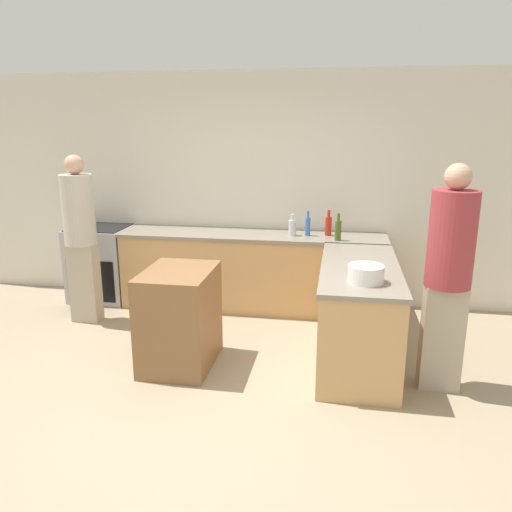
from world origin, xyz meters
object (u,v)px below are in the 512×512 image
(range_oven, at_px, (102,263))
(person_by_range, at_px, (80,233))
(vinegar_bottle_clear, at_px, (292,227))
(island_table, at_px, (180,318))
(water_bottle_blue, at_px, (308,226))
(mixing_bowl, at_px, (366,274))
(hot_sauce_bottle, at_px, (328,225))
(olive_oil_bottle, at_px, (338,230))
(person_at_peninsula, at_px, (448,272))

(range_oven, bearing_deg, person_by_range, -77.70)
(range_oven, bearing_deg, vinegar_bottle_clear, -0.71)
(island_table, height_order, water_bottle_blue, water_bottle_blue)
(island_table, relative_size, vinegar_bottle_clear, 3.63)
(island_table, height_order, mixing_bowl, mixing_bowl)
(range_oven, bearing_deg, hot_sauce_bottle, 1.01)
(range_oven, distance_m, person_by_range, 0.91)
(island_table, height_order, olive_oil_bottle, olive_oil_bottle)
(vinegar_bottle_clear, relative_size, water_bottle_blue, 0.86)
(range_oven, height_order, island_table, range_oven)
(hot_sauce_bottle, relative_size, olive_oil_bottle, 0.98)
(vinegar_bottle_clear, bearing_deg, person_by_range, -162.44)
(hot_sauce_bottle, relative_size, person_by_range, 0.16)
(olive_oil_bottle, distance_m, person_at_peninsula, 1.65)
(range_oven, bearing_deg, person_at_peninsula, -23.10)
(vinegar_bottle_clear, xyz_separation_m, person_by_range, (-2.19, -0.69, -0.00))
(range_oven, relative_size, person_at_peninsula, 0.49)
(water_bottle_blue, height_order, olive_oil_bottle, olive_oil_bottle)
(mixing_bowl, relative_size, water_bottle_blue, 1.02)
(water_bottle_blue, bearing_deg, olive_oil_bottle, -27.67)
(vinegar_bottle_clear, bearing_deg, range_oven, 179.29)
(island_table, xyz_separation_m, person_at_peninsula, (2.22, -0.05, 0.56))
(hot_sauce_bottle, bearing_deg, water_bottle_blue, -167.16)
(island_table, relative_size, olive_oil_bottle, 2.98)
(island_table, relative_size, person_at_peninsula, 0.48)
(mixing_bowl, relative_size, olive_oil_bottle, 0.97)
(island_table, relative_size, water_bottle_blue, 3.13)
(range_oven, height_order, water_bottle_blue, water_bottle_blue)
(island_table, bearing_deg, hot_sauce_bottle, 51.88)
(person_by_range, height_order, person_at_peninsula, person_at_peninsula)
(range_oven, bearing_deg, mixing_bowl, -27.98)
(island_table, distance_m, mixing_bowl, 1.68)
(mixing_bowl, relative_size, vinegar_bottle_clear, 1.18)
(hot_sauce_bottle, height_order, person_by_range, person_by_range)
(range_oven, xyz_separation_m, olive_oil_bottle, (2.85, -0.18, 0.56))
(range_oven, height_order, person_at_peninsula, person_at_peninsula)
(vinegar_bottle_clear, xyz_separation_m, person_at_peninsula, (1.37, -1.56, 0.01))
(range_oven, height_order, olive_oil_bottle, olive_oil_bottle)
(hot_sauce_bottle, relative_size, water_bottle_blue, 1.03)
(water_bottle_blue, height_order, person_at_peninsula, person_at_peninsula)
(island_table, distance_m, person_by_range, 1.66)
(mixing_bowl, distance_m, water_bottle_blue, 1.73)
(person_by_range, bearing_deg, olive_oil_bottle, 11.35)
(range_oven, distance_m, person_at_peninsula, 4.08)
(hot_sauce_bottle, bearing_deg, person_by_range, -163.43)
(hot_sauce_bottle, distance_m, vinegar_bottle_clear, 0.41)
(hot_sauce_bottle, bearing_deg, person_at_peninsula, -59.19)
(olive_oil_bottle, bearing_deg, range_oven, 176.38)
(vinegar_bottle_clear, xyz_separation_m, olive_oil_bottle, (0.51, -0.15, 0.02))
(island_table, bearing_deg, vinegar_bottle_clear, 60.71)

